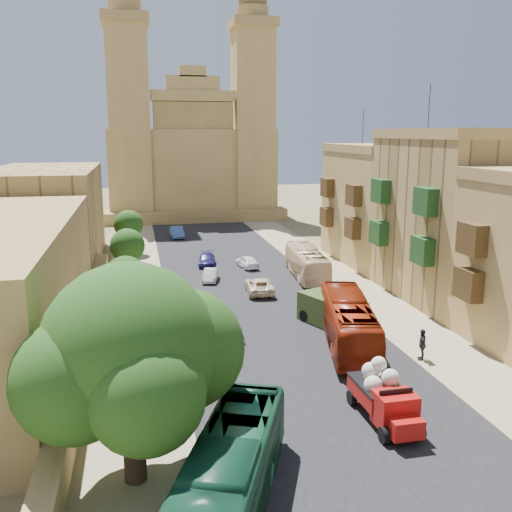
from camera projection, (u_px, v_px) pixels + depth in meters
name	position (u px, v px, depth m)	size (l,w,h in m)	color
ground	(403.00, 512.00, 20.68)	(260.00, 260.00, 0.00)	brown
road_surface	(246.00, 291.00, 49.37)	(14.00, 140.00, 0.01)	black
sidewalk_east	(350.00, 286.00, 51.28)	(5.00, 140.00, 0.01)	#958461
sidewalk_west	(135.00, 298.00, 47.46)	(5.00, 140.00, 0.01)	#958461
kerb_east	(324.00, 286.00, 50.77)	(0.25, 140.00, 0.12)	#958461
kerb_west	(165.00, 295.00, 47.95)	(0.25, 140.00, 0.12)	#958461
townhouse_c	(450.00, 215.00, 46.34)	(9.00, 14.00, 17.40)	#A9884D
townhouse_d	(379.00, 204.00, 59.89)	(9.00, 14.00, 15.90)	#9F7F47
west_wall	(87.00, 330.00, 37.10)	(1.00, 40.00, 1.80)	#9F7F47
west_building_mid	(47.00, 218.00, 58.08)	(10.00, 22.00, 10.00)	#A9884D
church	(190.00, 157.00, 93.85)	(28.00, 22.50, 36.30)	#9F7F47
ficus_tree	(132.00, 356.00, 21.51)	(8.83, 8.12, 8.83)	#38261C
street_tree_a	(122.00, 325.00, 29.35)	(3.64, 3.64, 5.59)	#38261C
street_tree_b	(126.00, 278.00, 40.93)	(3.16, 3.16, 4.86)	#38261C
street_tree_c	(127.00, 246.00, 52.40)	(3.18, 3.18, 4.89)	#38261C
street_tree_d	(128.00, 225.00, 63.86)	(3.27, 3.27, 5.03)	#38261C
red_truck	(385.00, 396.00, 26.95)	(2.07, 5.08, 2.94)	#B3110D
olive_pickup	(332.00, 312.00, 40.44)	(4.07, 5.57, 2.11)	#3A4E1D
bus_green_north	(228.00, 480.00, 20.05)	(2.55, 10.91, 3.04)	#154C32
bus_red_east	(348.00, 322.00, 36.60)	(2.62, 11.19, 3.12)	maroon
bus_cream_east	(307.00, 263.00, 53.81)	(2.40, 10.27, 2.86)	beige
car_blue_a	(223.00, 328.00, 38.15)	(1.53, 3.79, 1.29)	teal
car_white_a	(210.00, 275.00, 52.74)	(1.19, 3.43, 1.13)	silver
car_cream	(259.00, 286.00, 48.78)	(2.19, 4.74, 1.32)	beige
car_dkblue	(207.00, 260.00, 58.92)	(1.70, 4.19, 1.22)	#171451
car_white_b	(247.00, 262.00, 57.94)	(1.48, 3.68, 1.25)	white
car_blue_b	(177.00, 232.00, 74.62)	(1.51, 4.33, 1.43)	#4D71B9
pedestrian_c	(422.00, 344.00, 34.34)	(1.15, 0.48, 1.96)	#34323B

